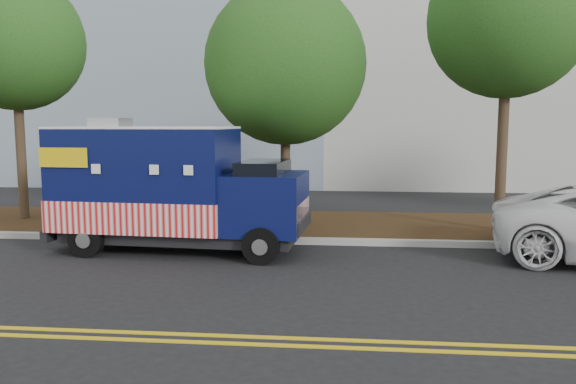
# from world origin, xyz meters

# --- Properties ---
(ground) EXTENTS (120.00, 120.00, 0.00)m
(ground) POSITION_xyz_m (0.00, 0.00, 0.00)
(ground) COLOR black
(ground) RESTS_ON ground
(curb) EXTENTS (120.00, 0.18, 0.15)m
(curb) POSITION_xyz_m (0.00, 1.40, 0.07)
(curb) COLOR #9E9E99
(curb) RESTS_ON ground
(mulch_strip) EXTENTS (120.00, 4.00, 0.15)m
(mulch_strip) POSITION_xyz_m (0.00, 3.50, 0.07)
(mulch_strip) COLOR black
(mulch_strip) RESTS_ON ground
(centerline_near) EXTENTS (120.00, 0.10, 0.01)m
(centerline_near) POSITION_xyz_m (0.00, -4.45, 0.01)
(centerline_near) COLOR gold
(centerline_near) RESTS_ON ground
(centerline_far) EXTENTS (120.00, 0.10, 0.01)m
(centerline_far) POSITION_xyz_m (0.00, -4.70, 0.01)
(centerline_far) COLOR gold
(centerline_far) RESTS_ON ground
(tree_a) EXTENTS (3.74, 3.74, 6.90)m
(tree_a) POSITION_xyz_m (-6.18, 3.42, 5.02)
(tree_a) COLOR #38281C
(tree_a) RESTS_ON ground
(tree_b) EXTENTS (4.23, 4.23, 6.47)m
(tree_b) POSITION_xyz_m (1.26, 3.41, 4.35)
(tree_b) COLOR #38281C
(tree_b) RESTS_ON ground
(tree_c) EXTENTS (3.86, 3.86, 7.28)m
(tree_c) POSITION_xyz_m (6.73, 2.91, 5.33)
(tree_c) COLOR #38281C
(tree_c) RESTS_ON ground
(sign_post) EXTENTS (0.06, 0.06, 2.40)m
(sign_post) POSITION_xyz_m (-1.11, 1.61, 1.20)
(sign_post) COLOR #473828
(sign_post) RESTS_ON ground
(food_truck) EXTENTS (5.70, 2.48, 2.93)m
(food_truck) POSITION_xyz_m (-1.05, 0.50, 1.33)
(food_truck) COLOR black
(food_truck) RESTS_ON ground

